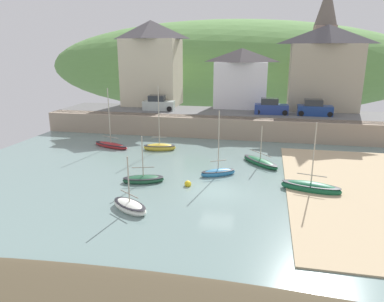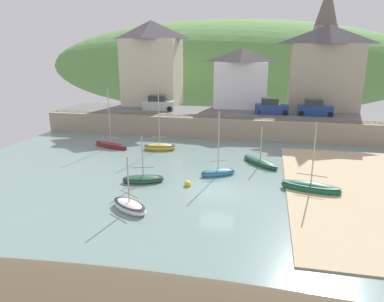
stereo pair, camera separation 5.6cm
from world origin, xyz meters
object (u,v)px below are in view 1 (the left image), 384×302
object	(u,v)px
waterfront_building_centre	(241,78)
church_with_spire	(323,44)
waterfront_building_left	(152,63)
dinghy_open_wooden	(130,206)
sailboat_blue_trim	(143,179)
mooring_buoy	(188,184)
fishing_boat_green	(160,147)
rowboat_small_beached	(111,145)
sailboat_white_hull	(260,162)
parked_car_by_wall	(271,107)
parked_car_near_slipway	(158,104)
parked_car_end_of_row	(315,109)
sailboat_far_left	(311,187)
sailboat_tall_mast	(218,172)
waterfront_building_right	(325,68)

from	to	relation	value
waterfront_building_centre	church_with_spire	xyz separation A→B (m)	(10.81, 4.00, 4.40)
waterfront_building_left	dinghy_open_wooden	size ratio (longest dim) A/B	3.05
sailboat_blue_trim	mooring_buoy	xyz separation A→B (m)	(3.64, -0.14, -0.07)
fishing_boat_green	rowboat_small_beached	bearing A→B (deg)	169.45
sailboat_white_hull	parked_car_by_wall	distance (m)	13.90
sailboat_white_hull	parked_car_by_wall	world-z (taller)	parked_car_by_wall
sailboat_blue_trim	parked_car_near_slipway	xyz separation A→B (m)	(-4.83, 20.07, 2.98)
church_with_spire	sailboat_blue_trim	xyz separation A→B (m)	(-16.45, -28.57, -10.64)
sailboat_blue_trim	mooring_buoy	world-z (taller)	sailboat_blue_trim
rowboat_small_beached	parked_car_near_slipway	world-z (taller)	rowboat_small_beached
parked_car_by_wall	sailboat_white_hull	bearing A→B (deg)	-95.65
parked_car_end_of_row	mooring_buoy	xyz separation A→B (m)	(-11.35, -20.22, -3.04)
waterfront_building_left	dinghy_open_wooden	xyz separation A→B (m)	(7.92, -29.68, -8.07)
fishing_boat_green	waterfront_building_centre	bearing A→B (deg)	53.75
waterfront_building_centre	church_with_spire	world-z (taller)	church_with_spire
waterfront_building_left	fishing_boat_green	bearing A→B (deg)	-69.90
waterfront_building_centre	mooring_buoy	xyz separation A→B (m)	(-2.00, -24.72, -6.30)
sailboat_far_left	fishing_boat_green	size ratio (longest dim) A/B	0.79
rowboat_small_beached	parked_car_by_wall	world-z (taller)	rowboat_small_beached
sailboat_far_left	dinghy_open_wooden	bearing A→B (deg)	-140.69
mooring_buoy	rowboat_small_beached	bearing A→B (deg)	138.12
sailboat_blue_trim	dinghy_open_wooden	bearing A→B (deg)	-98.58
waterfront_building_centre	sailboat_far_left	distance (m)	25.70
waterfront_building_left	fishing_boat_green	distance (m)	18.03
sailboat_tall_mast	fishing_boat_green	distance (m)	9.72
sailboat_blue_trim	sailboat_far_left	bearing A→B (deg)	-15.16
waterfront_building_centre	parked_car_near_slipway	xyz separation A→B (m)	(-10.47, -4.50, -3.25)
waterfront_building_right	sailboat_blue_trim	size ratio (longest dim) A/B	2.80
waterfront_building_right	parked_car_end_of_row	bearing A→B (deg)	-107.13
fishing_boat_green	sailboat_white_hull	bearing A→B (deg)	-26.44
waterfront_building_right	rowboat_small_beached	size ratio (longest dim) A/B	1.68
waterfront_building_centre	parked_car_end_of_row	distance (m)	10.88
rowboat_small_beached	sailboat_tall_mast	bearing A→B (deg)	-7.12
sailboat_blue_trim	waterfront_building_right	bearing A→B (deg)	38.19
dinghy_open_wooden	sailboat_far_left	world-z (taller)	sailboat_far_left
fishing_boat_green	sailboat_blue_trim	xyz separation A→B (m)	(1.51, -9.41, -0.08)
church_with_spire	rowboat_small_beached	xyz separation A→B (m)	(-23.41, -19.21, -10.63)
waterfront_building_centre	church_with_spire	distance (m)	12.34
parked_car_near_slipway	sailboat_white_hull	bearing A→B (deg)	-48.79
waterfront_building_left	sailboat_tall_mast	xyz separation A→B (m)	(12.65, -21.81, -8.06)
waterfront_building_right	sailboat_blue_trim	xyz separation A→B (m)	(-16.38, -24.57, -7.68)
waterfront_building_right	parked_car_by_wall	world-z (taller)	waterfront_building_right
waterfront_building_centre	parked_car_end_of_row	size ratio (longest dim) A/B	1.92
sailboat_tall_mast	mooring_buoy	distance (m)	3.50
waterfront_building_centre	waterfront_building_right	bearing A→B (deg)	-0.00
fishing_boat_green	parked_car_end_of_row	xyz separation A→B (m)	(16.50, 10.66, 2.90)
waterfront_building_right	parked_car_near_slipway	bearing A→B (deg)	-168.02
sailboat_white_hull	parked_car_end_of_row	distance (m)	15.13
waterfront_building_right	parked_car_by_wall	size ratio (longest dim) A/B	2.60
dinghy_open_wooden	sailboat_tall_mast	bearing A→B (deg)	92.68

